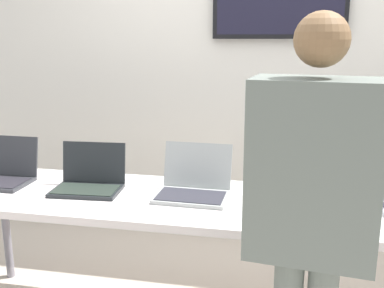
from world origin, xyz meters
TOP-DOWN VIEW (x-y plane):
  - back_wall at (0.01, 1.13)m, footprint 8.00×0.11m
  - workbench at (0.00, 0.00)m, footprint 3.15×0.70m
  - laptop_station_0 at (-1.32, 0.06)m, footprint 0.35×0.29m
  - laptop_station_1 at (-0.77, 0.04)m, footprint 0.38×0.30m
  - laptop_station_2 at (-0.19, 0.06)m, footprint 0.38×0.33m
  - laptop_station_3 at (0.36, 0.04)m, footprint 0.34×0.34m
  - person at (0.37, -0.62)m, footprint 0.49×0.63m
  - paper_sheet at (0.69, -0.17)m, footprint 0.22×0.30m

SIDE VIEW (x-z plane):
  - workbench at x=0.00m, z-range 0.32..1.06m
  - paper_sheet at x=0.69m, z-range 0.74..0.74m
  - laptop_station_1 at x=-0.77m, z-range 0.67..0.92m
  - laptop_station_0 at x=-1.32m, z-range 0.67..0.92m
  - laptop_station_3 at x=0.36m, z-range 0.67..0.92m
  - laptop_station_2 at x=-0.19m, z-range 0.67..0.93m
  - person at x=0.37m, z-range 0.17..1.82m
  - back_wall at x=0.01m, z-range 0.01..2.73m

